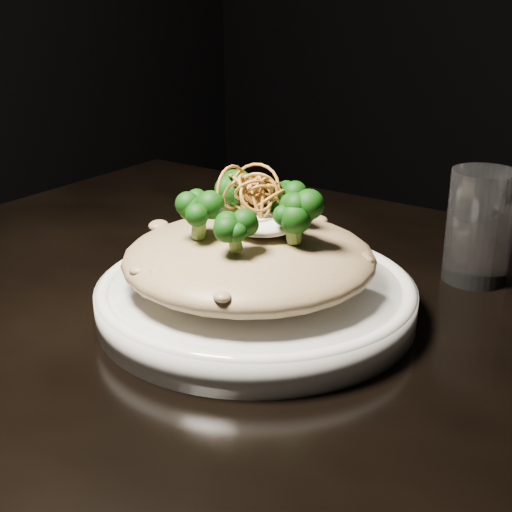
{
  "coord_description": "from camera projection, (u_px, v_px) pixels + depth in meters",
  "views": [
    {
      "loc": [
        0.23,
        -0.45,
        1.03
      ],
      "look_at": [
        -0.09,
        0.02,
        0.81
      ],
      "focal_mm": 50.0,
      "sensor_mm": 36.0,
      "label": 1
    }
  ],
  "objects": [
    {
      "name": "shallots",
      "position": [
        253.0,
        190.0,
        0.6
      ],
      "size": [
        0.06,
        0.06,
        0.04
      ],
      "primitive_type": null,
      "color": "#91571E",
      "rests_on": "cheese"
    },
    {
      "name": "broccoli",
      "position": [
        249.0,
        208.0,
        0.59
      ],
      "size": [
        0.12,
        0.12,
        0.04
      ],
      "primitive_type": null,
      "color": "black",
      "rests_on": "risotto"
    },
    {
      "name": "drinking_glass",
      "position": [
        479.0,
        226.0,
        0.68
      ],
      "size": [
        0.08,
        0.08,
        0.11
      ],
      "primitive_type": "cylinder",
      "rotation": [
        0.0,
        0.0,
        0.42
      ],
      "color": "white",
      "rests_on": "table"
    },
    {
      "name": "cheese",
      "position": [
        263.0,
        222.0,
        0.6
      ],
      "size": [
        0.06,
        0.06,
        0.02
      ],
      "primitive_type": "ellipsoid",
      "color": "white",
      "rests_on": "risotto"
    },
    {
      "name": "table",
      "position": [
        329.0,
        437.0,
        0.6
      ],
      "size": [
        1.1,
        0.8,
        0.75
      ],
      "color": "black",
      "rests_on": "ground"
    },
    {
      "name": "plate",
      "position": [
        256.0,
        299.0,
        0.62
      ],
      "size": [
        0.28,
        0.28,
        0.03
      ],
      "primitive_type": "cylinder",
      "color": "silver",
      "rests_on": "table"
    },
    {
      "name": "risotto",
      "position": [
        249.0,
        258.0,
        0.61
      ],
      "size": [
        0.22,
        0.22,
        0.05
      ],
      "primitive_type": "ellipsoid",
      "color": "brown",
      "rests_on": "plate"
    }
  ]
}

